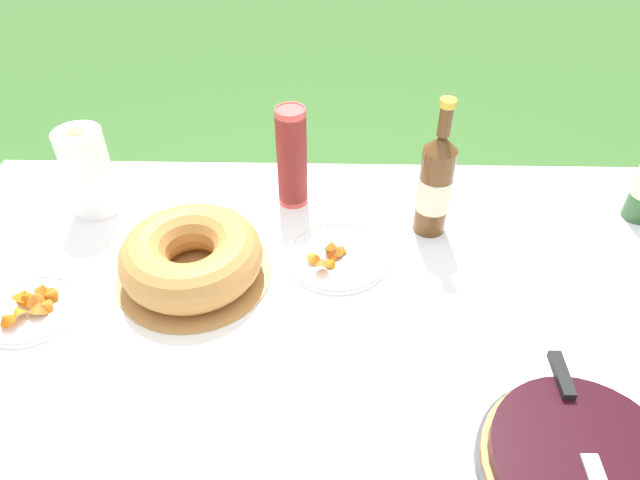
# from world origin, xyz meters

# --- Properties ---
(garden_table) EXTENTS (1.75, 1.23, 0.72)m
(garden_table) POSITION_xyz_m (0.00, 0.00, 0.67)
(garden_table) COLOR brown
(garden_table) RESTS_ON ground_plane
(tablecloth) EXTENTS (1.76, 1.24, 0.10)m
(tablecloth) POSITION_xyz_m (0.00, 0.00, 0.72)
(tablecloth) COLOR white
(tablecloth) RESTS_ON garden_table
(berry_tart) EXTENTS (0.32, 0.32, 0.06)m
(berry_tart) POSITION_xyz_m (0.41, -0.25, 0.76)
(berry_tart) COLOR #38383D
(berry_tart) RESTS_ON tablecloth
(serving_knife) EXTENTS (0.03, 0.38, 0.01)m
(serving_knife) POSITION_xyz_m (0.41, -0.22, 0.79)
(serving_knife) COLOR silver
(serving_knife) RESTS_ON berry_tart
(bundt_cake) EXTENTS (0.33, 0.33, 0.11)m
(bundt_cake) POSITION_xyz_m (-0.27, 0.18, 0.78)
(bundt_cake) COLOR #B78447
(bundt_cake) RESTS_ON tablecloth
(cup_stack) EXTENTS (0.07, 0.07, 0.25)m
(cup_stack) POSITION_xyz_m (-0.07, 0.45, 0.86)
(cup_stack) COLOR #E04C47
(cup_stack) RESTS_ON tablecloth
(cider_bottle_amber) EXTENTS (0.08, 0.08, 0.33)m
(cider_bottle_amber) POSITION_xyz_m (0.25, 0.35, 0.86)
(cider_bottle_amber) COLOR brown
(cider_bottle_amber) RESTS_ON tablecloth
(snack_plate_near) EXTENTS (0.23, 0.23, 0.05)m
(snack_plate_near) POSITION_xyz_m (0.04, 0.24, 0.74)
(snack_plate_near) COLOR white
(snack_plate_near) RESTS_ON tablecloth
(snack_plate_left) EXTENTS (0.19, 0.19, 0.06)m
(snack_plate_left) POSITION_xyz_m (-0.57, 0.07, 0.74)
(snack_plate_left) COLOR white
(snack_plate_left) RESTS_ON tablecloth
(paper_towel_roll) EXTENTS (0.11, 0.11, 0.22)m
(paper_towel_roll) POSITION_xyz_m (-0.55, 0.41, 0.84)
(paper_towel_roll) COLOR white
(paper_towel_roll) RESTS_ON tablecloth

